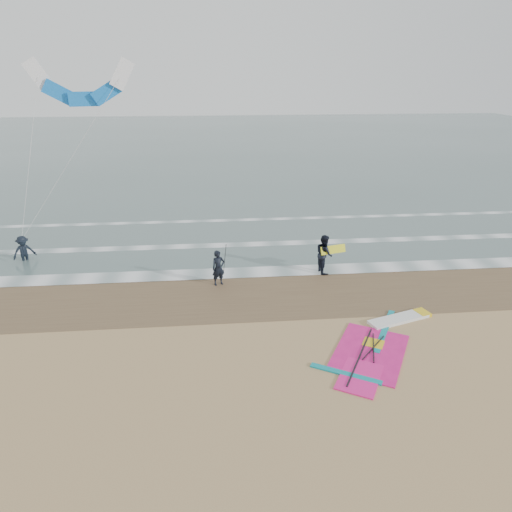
{
  "coord_description": "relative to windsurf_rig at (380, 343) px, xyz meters",
  "views": [
    {
      "loc": [
        -2.23,
        -11.97,
        9.24
      ],
      "look_at": [
        -0.65,
        5.0,
        2.2
      ],
      "focal_mm": 32.0,
      "sensor_mm": 36.0,
      "label": 1
    }
  ],
  "objects": [
    {
      "name": "ground",
      "position": [
        -3.53,
        -1.6,
        -0.04
      ],
      "size": [
        120.0,
        120.0,
        0.0
      ],
      "primitive_type": "plane",
      "color": "tan",
      "rests_on": "ground"
    },
    {
      "name": "sea_water",
      "position": [
        -3.53,
        46.4,
        -0.02
      ],
      "size": [
        120.0,
        80.0,
        0.02
      ],
      "primitive_type": "cube",
      "color": "#47605E",
      "rests_on": "ground"
    },
    {
      "name": "wet_sand_band",
      "position": [
        -3.53,
        4.4,
        -0.03
      ],
      "size": [
        120.0,
        5.0,
        0.01
      ],
      "primitive_type": "cube",
      "color": "brown",
      "rests_on": "ground"
    },
    {
      "name": "foam_waterline",
      "position": [
        -3.53,
        8.84,
        -0.01
      ],
      "size": [
        120.0,
        9.15,
        0.02
      ],
      "color": "white",
      "rests_on": "ground"
    },
    {
      "name": "windsurf_rig",
      "position": [
        0.0,
        0.0,
        0.0
      ],
      "size": [
        5.55,
        5.25,
        0.13
      ],
      "color": "white",
      "rests_on": "ground"
    },
    {
      "name": "person_standing",
      "position": [
        -5.71,
        5.44,
        0.79
      ],
      "size": [
        0.71,
        0.59,
        1.66
      ],
      "primitive_type": "imported",
      "rotation": [
        0.0,
        0.0,
        0.38
      ],
      "color": "black",
      "rests_on": "ground"
    },
    {
      "name": "person_walking",
      "position": [
        -0.61,
        6.36,
        0.92
      ],
      "size": [
        0.85,
        1.02,
        1.91
      ],
      "primitive_type": "imported",
      "rotation": [
        0.0,
        0.0,
        1.72
      ],
      "color": "black",
      "rests_on": "ground"
    },
    {
      "name": "person_wading",
      "position": [
        -15.62,
        9.13,
        0.82
      ],
      "size": [
        1.28,
        1.15,
        1.72
      ],
      "primitive_type": "imported",
      "rotation": [
        0.0,
        0.0,
        0.6
      ],
      "color": "black",
      "rests_on": "ground"
    },
    {
      "name": "held_pole",
      "position": [
        -5.41,
        5.44,
        1.18
      ],
      "size": [
        0.17,
        0.86,
        1.82
      ],
      "color": "black",
      "rests_on": "ground"
    },
    {
      "name": "carried_kiteboard",
      "position": [
        -0.21,
        6.26,
        1.17
      ],
      "size": [
        1.3,
        0.51,
        0.39
      ],
      "color": "yellow",
      "rests_on": "ground"
    },
    {
      "name": "surf_kite",
      "position": [
        -12.51,
        12.61,
        8.28
      ],
      "size": [
        5.96,
        3.74,
        8.67
      ],
      "color": "white",
      "rests_on": "ground"
    }
  ]
}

